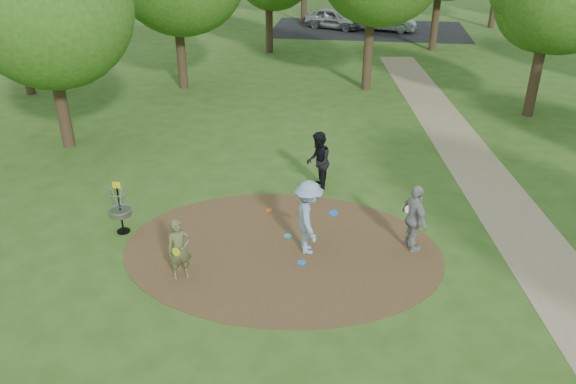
# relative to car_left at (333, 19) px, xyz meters

# --- Properties ---
(ground) EXTENTS (100.00, 100.00, 0.00)m
(ground) POSITION_rel_car_left_xyz_m (0.61, -30.04, -0.71)
(ground) COLOR #2D5119
(ground) RESTS_ON ground
(dirt_clearing) EXTENTS (8.40, 8.40, 0.02)m
(dirt_clearing) POSITION_rel_car_left_xyz_m (0.61, -30.04, -0.70)
(dirt_clearing) COLOR #47301C
(dirt_clearing) RESTS_ON ground
(footpath) EXTENTS (7.55, 39.89, 0.01)m
(footpath) POSITION_rel_car_left_xyz_m (7.11, -28.04, -0.70)
(footpath) COLOR #8C7A5B
(footpath) RESTS_ON ground
(parking_lot) EXTENTS (14.00, 8.00, 0.01)m
(parking_lot) POSITION_rel_car_left_xyz_m (2.61, -0.04, -0.71)
(parking_lot) COLOR black
(parking_lot) RESTS_ON ground
(player_observer_with_disc) EXTENTS (0.69, 0.62, 1.58)m
(player_observer_with_disc) POSITION_rel_car_left_xyz_m (-1.64, -31.57, 0.08)
(player_observer_with_disc) COLOR brown
(player_observer_with_disc) RESTS_ON ground
(player_throwing_with_disc) EXTENTS (1.28, 1.45, 2.01)m
(player_throwing_with_disc) POSITION_rel_car_left_xyz_m (1.30, -30.00, 0.29)
(player_throwing_with_disc) COLOR #7D9EBB
(player_throwing_with_disc) RESTS_ON ground
(player_walking_with_disc) EXTENTS (0.78, 0.97, 1.92)m
(player_walking_with_disc) POSITION_rel_car_left_xyz_m (1.22, -26.39, 0.25)
(player_walking_with_disc) COLOR black
(player_walking_with_disc) RESTS_ON ground
(player_waiting_with_disc) EXTENTS (0.89, 1.18, 1.86)m
(player_waiting_with_disc) POSITION_rel_car_left_xyz_m (3.99, -29.56, 0.22)
(player_waiting_with_disc) COLOR gray
(player_waiting_with_disc) RESTS_ON ground
(disc_ground_cyan) EXTENTS (0.22, 0.22, 0.02)m
(disc_ground_cyan) POSITION_rel_car_left_xyz_m (0.67, -29.38, -0.68)
(disc_ground_cyan) COLOR #1799BD
(disc_ground_cyan) RESTS_ON dirt_clearing
(disc_ground_blue) EXTENTS (0.22, 0.22, 0.02)m
(disc_ground_blue) POSITION_rel_car_left_xyz_m (1.20, -30.62, -0.68)
(disc_ground_blue) COLOR #0D79E7
(disc_ground_blue) RESTS_ON dirt_clearing
(disc_ground_red) EXTENTS (0.22, 0.22, 0.02)m
(disc_ground_red) POSITION_rel_car_left_xyz_m (-0.09, -28.02, -0.68)
(disc_ground_red) COLOR #D44715
(disc_ground_red) RESTS_ON dirt_clearing
(car_left) EXTENTS (4.49, 3.07, 1.42)m
(car_left) POSITION_rel_car_left_xyz_m (0.00, 0.00, 0.00)
(car_left) COLOR #999DA0
(car_left) RESTS_ON ground
(car_right) EXTENTS (4.26, 2.29, 1.33)m
(car_right) POSITION_rel_car_left_xyz_m (3.90, -0.38, -0.04)
(car_right) COLOR #A9ABB0
(car_right) RESTS_ON ground
(disc_golf_basket) EXTENTS (0.63, 0.63, 1.54)m
(disc_golf_basket) POSITION_rel_car_left_xyz_m (-3.89, -29.74, 0.16)
(disc_golf_basket) COLOR black
(disc_golf_basket) RESTS_ON ground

